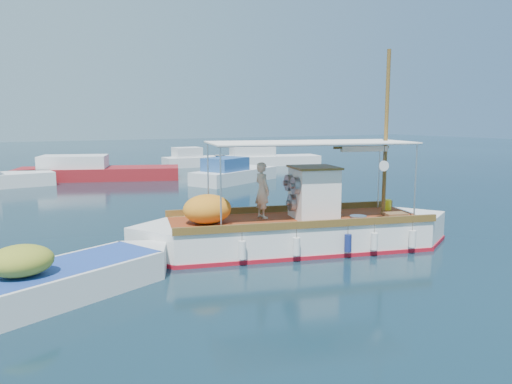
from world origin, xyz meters
name	(u,v)px	position (x,y,z in m)	size (l,w,h in m)	color
ground	(293,245)	(0.00, 0.00, 0.00)	(160.00, 160.00, 0.00)	black
fishing_caique	(295,231)	(-0.16, -0.38, 0.55)	(10.01, 4.51, 6.29)	white
dinghy	(56,284)	(-7.20, -1.53, 0.33)	(5.89, 3.56, 1.57)	white
bg_boat_n	(94,172)	(-2.47, 20.48, 0.49)	(10.60, 5.98, 1.80)	maroon
bg_boat_ne	(233,175)	(4.97, 15.01, 0.49)	(6.59, 4.84, 1.80)	silver
bg_boat_e	(264,159)	(12.31, 24.25, 0.49)	(9.21, 4.59, 1.80)	silver
bg_boat_far_n	(194,161)	(6.59, 25.91, 0.49)	(5.37, 2.00, 1.80)	silver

